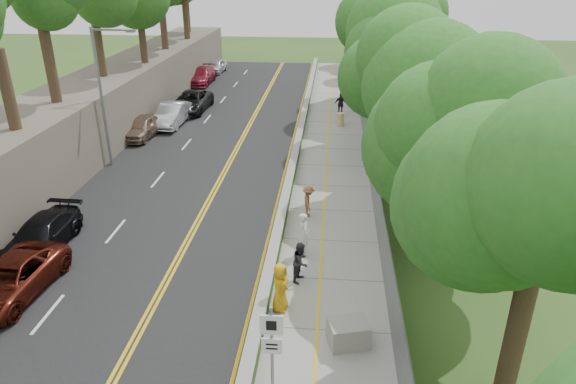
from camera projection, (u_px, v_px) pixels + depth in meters
ground at (252, 327)px, 17.32m from camera, size 140.00×140.00×0.00m
road at (202, 162)px, 31.35m from camera, size 11.20×66.00×0.04m
sidewalk at (332, 166)px, 30.70m from camera, size 4.20×66.00×0.05m
jersey_barrier at (294, 160)px, 30.77m from camera, size 0.42×66.00×0.60m
rock_embankment at (69, 127)px, 31.18m from camera, size 5.00×66.00×4.00m
chainlink_fence at (369, 152)px, 30.12m from camera, size 0.04×66.00×2.00m
trees_fenceside at (420, 47)px, 27.44m from camera, size 7.00×66.00×14.00m
streetlight at (104, 89)px, 28.93m from camera, size 2.52×0.22×8.00m
signpost at (272, 344)px, 13.69m from camera, size 0.62×0.09×3.10m
construction_barrel at (340, 119)px, 37.83m from camera, size 0.57×0.57×0.94m
concrete_block at (348, 333)px, 16.34m from camera, size 1.44×1.21×0.83m
car_2 at (10, 279)px, 18.62m from camera, size 2.63×5.08×1.37m
car_3 at (41, 235)px, 21.64m from camera, size 1.98×4.65×1.34m
car_4 at (142, 127)px, 35.28m from camera, size 2.15×4.52×1.49m
car_5 at (172, 114)px, 37.85m from camera, size 1.87×4.95×1.61m
car_6 at (191, 102)px, 41.39m from camera, size 2.76×5.67×1.55m
car_7 at (201, 76)px, 50.48m from camera, size 2.19×5.37×1.56m
car_8 at (216, 66)px, 55.44m from camera, size 1.91×4.19×1.39m
painter_0 at (280, 287)px, 17.76m from camera, size 0.74×0.99×1.83m
painter_1 at (304, 234)px, 21.07m from camera, size 0.63×0.80×1.92m
painter_2 at (301, 262)px, 19.45m from camera, size 0.83×0.94×1.61m
painter_3 at (308, 201)px, 24.36m from camera, size 0.70×1.06×1.54m
person_far at (341, 104)px, 40.20m from camera, size 1.10×0.65×1.76m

